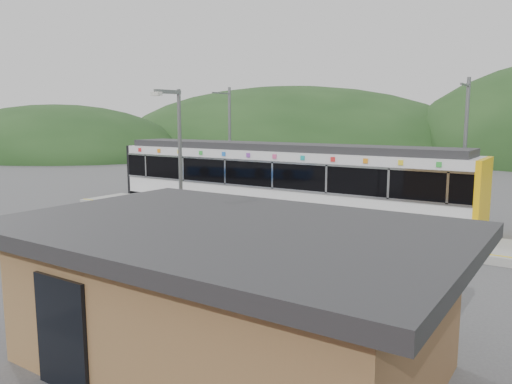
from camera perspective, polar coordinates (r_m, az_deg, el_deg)
The scene contains 9 objects.
ground at distance 21.23m, azimuth -1.57°, elevation -5.42°, with size 120.00×120.00×0.00m, color #4C4C4F.
hills at distance 23.42m, azimuth 18.74°, elevation -4.56°, with size 146.00×149.00×26.00m.
platform at distance 23.91m, azimuth 2.99°, elevation -3.49°, with size 26.00×3.20×0.30m, color #9E9E99.
yellow_line at distance 22.79m, azimuth 1.33°, elevation -3.67°, with size 26.00×0.10×0.01m, color yellow.
train at distance 26.79m, azimuth 2.70°, elevation 1.95°, with size 20.44×3.01×3.74m.
catenary_mast_west at distance 31.69m, azimuth -3.06°, elevation 5.83°, with size 0.18×1.80×7.00m.
catenary_mast_east at distance 25.92m, azimuth 22.74°, elevation 4.61°, with size 0.18×1.80×7.00m.
station_shelter at distance 10.42m, azimuth -3.12°, elevation -11.37°, with size 9.20×6.20×3.00m.
lamp_post at distance 16.25m, azimuth -8.94°, elevation 3.02°, with size 0.37×1.07×6.00m.
Camera 1 is at (11.87, -16.86, 5.08)m, focal length 35.00 mm.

